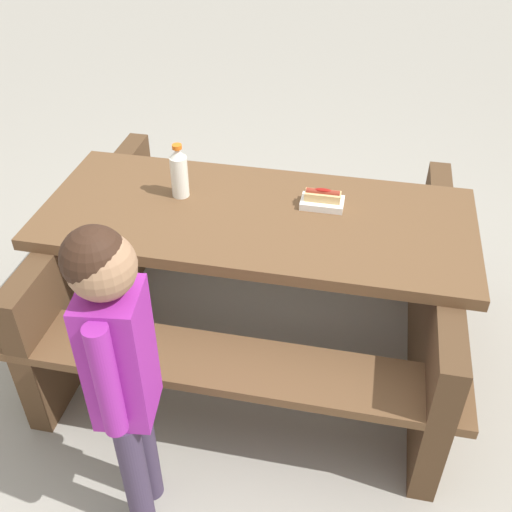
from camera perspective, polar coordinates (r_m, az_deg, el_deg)
The scene contains 5 objects.
ground_plane at distance 3.00m, azimuth 0.00°, elevation -8.01°, with size 30.00×30.00×0.00m, color gray.
picnic_table at distance 2.70m, azimuth 0.00°, elevation -1.35°, with size 2.13×1.86×0.75m.
soda_bottle at distance 2.60m, azimuth -7.26°, elevation 7.82°, with size 0.07×0.07×0.24m.
hotdog_tray at distance 2.56m, azimuth 6.28°, elevation 5.31°, with size 0.20×0.16×0.08m.
child_in_coat at distance 1.86m, azimuth -12.83°, elevation -9.25°, with size 0.24×0.29×1.27m.
Camera 1 is at (1.00, -1.85, 2.13)m, focal length 42.43 mm.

